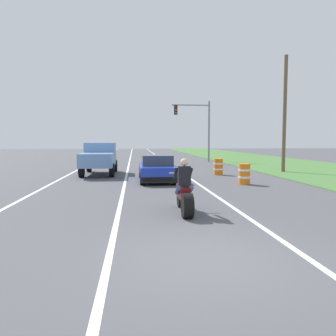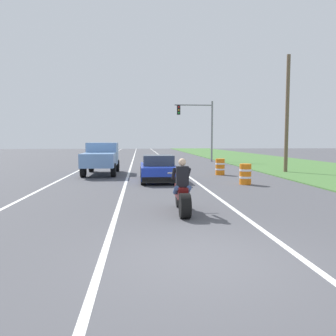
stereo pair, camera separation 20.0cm
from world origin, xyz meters
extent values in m
plane|color=#4C4C51|center=(0.00, 0.00, 0.00)|extent=(160.00, 160.00, 0.00)
cube|color=white|center=(-5.40, 20.00, 0.00)|extent=(0.14, 120.00, 0.01)
cube|color=white|center=(1.80, 20.00, 0.00)|extent=(0.14, 120.00, 0.01)
cube|color=white|center=(-1.80, 20.00, 0.00)|extent=(0.14, 120.00, 0.01)
cube|color=#477538|center=(11.92, 20.00, 0.03)|extent=(10.00, 120.00, 0.06)
cylinder|color=black|center=(0.12, 3.23, 0.35)|extent=(0.28, 0.69, 0.69)
cylinder|color=black|center=(0.12, 4.78, 0.31)|extent=(0.12, 0.63, 0.63)
cube|color=#590F0F|center=(0.12, 4.05, 0.61)|extent=(0.28, 1.10, 0.36)
cylinder|color=#B2B2B7|center=(0.12, 4.70, 0.68)|extent=(0.08, 0.36, 0.73)
cylinder|color=#A5A5AA|center=(0.12, 4.68, 1.11)|extent=(0.70, 0.05, 0.05)
cube|color=black|center=(0.12, 3.82, 1.09)|extent=(0.36, 0.24, 0.60)
sphere|color=beige|center=(0.12, 3.82, 1.51)|extent=(0.22, 0.22, 0.22)
cylinder|color=#384C7A|center=(-0.06, 3.85, 0.69)|extent=(0.14, 0.47, 0.32)
cylinder|color=black|center=(-0.10, 4.12, 1.14)|extent=(0.10, 0.51, 0.40)
cylinder|color=#384C7A|center=(0.30, 3.85, 0.69)|extent=(0.14, 0.47, 0.32)
cylinder|color=black|center=(0.34, 4.12, 1.14)|extent=(0.10, 0.51, 0.40)
cube|color=#1E38B2|center=(-0.14, 11.86, 0.53)|extent=(1.80, 4.30, 0.64)
cube|color=#333D4C|center=(-0.14, 11.66, 1.11)|extent=(1.56, 1.70, 0.52)
cube|color=black|center=(-0.14, 9.81, 0.29)|extent=(1.76, 0.20, 0.28)
cylinder|color=black|center=(-0.94, 13.46, 0.32)|extent=(0.24, 0.64, 0.64)
cylinder|color=black|center=(0.66, 13.46, 0.32)|extent=(0.24, 0.64, 0.64)
cylinder|color=black|center=(-0.94, 10.26, 0.32)|extent=(0.24, 0.64, 0.64)
cylinder|color=black|center=(0.66, 10.26, 0.32)|extent=(0.24, 0.64, 0.64)
cube|color=#6B93C6|center=(-3.50, 16.50, 1.28)|extent=(1.90, 2.10, 1.40)
cube|color=#333D4C|center=(-3.50, 16.85, 1.67)|extent=(1.67, 0.29, 0.57)
cube|color=#6B93C6|center=(-3.50, 14.25, 0.98)|extent=(1.90, 2.70, 0.80)
cylinder|color=black|center=(-4.37, 17.30, 0.40)|extent=(0.28, 0.80, 0.80)
cylinder|color=black|center=(-2.63, 17.30, 0.40)|extent=(0.28, 0.80, 0.80)
cylinder|color=black|center=(-4.37, 13.95, 0.40)|extent=(0.28, 0.80, 0.80)
cylinder|color=black|center=(-2.63, 13.95, 0.40)|extent=(0.28, 0.80, 0.80)
cylinder|color=gray|center=(6.12, 27.23, 3.00)|extent=(0.18, 0.18, 6.00)
cylinder|color=gray|center=(4.25, 27.23, 5.60)|extent=(3.74, 0.12, 0.12)
cube|color=black|center=(2.78, 27.23, 5.10)|extent=(0.32, 0.24, 0.90)
sphere|color=red|center=(2.78, 27.09, 5.38)|extent=(0.16, 0.16, 0.16)
sphere|color=orange|center=(2.78, 27.09, 5.10)|extent=(0.16, 0.16, 0.16)
sphere|color=green|center=(2.78, 27.09, 4.82)|extent=(0.16, 0.16, 0.16)
cylinder|color=brown|center=(8.55, 15.59, 3.83)|extent=(0.24, 0.24, 7.66)
cylinder|color=orange|center=(4.01, 10.01, 0.50)|extent=(0.56, 0.56, 1.00)
cylinder|color=white|center=(4.01, 10.01, 0.70)|extent=(0.58, 0.58, 0.10)
cylinder|color=white|center=(4.01, 10.01, 0.35)|extent=(0.58, 0.58, 0.10)
cylinder|color=orange|center=(3.87, 14.54, 0.50)|extent=(0.56, 0.56, 1.00)
cylinder|color=white|center=(3.87, 14.54, 0.70)|extent=(0.58, 0.58, 0.10)
cylinder|color=white|center=(3.87, 14.54, 0.35)|extent=(0.58, 0.58, 0.10)
camera|label=1|loc=(-1.32, -5.74, 2.14)|focal=35.81mm
camera|label=2|loc=(-1.12, -5.76, 2.14)|focal=35.81mm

